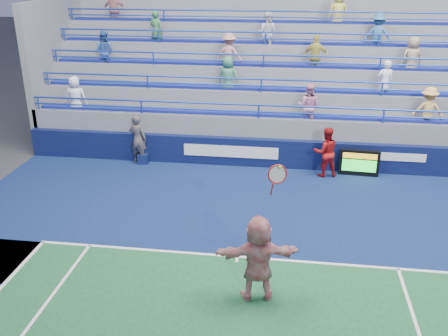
# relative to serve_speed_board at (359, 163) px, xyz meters

# --- Properties ---
(ground) EXTENTS (120.00, 120.00, 0.00)m
(ground) POSITION_rel_serve_speed_board_xyz_m (-3.74, -6.10, -0.49)
(ground) COLOR #333538
(sponsor_wall) EXTENTS (18.00, 0.32, 1.10)m
(sponsor_wall) POSITION_rel_serve_speed_board_xyz_m (-3.74, 0.40, 0.06)
(sponsor_wall) COLOR #0A103B
(sponsor_wall) RESTS_ON ground
(bleacher_stand) EXTENTS (18.00, 5.60, 6.13)m
(bleacher_stand) POSITION_rel_serve_speed_board_xyz_m (-3.74, 4.17, 1.05)
(bleacher_stand) COLOR slate
(bleacher_stand) RESTS_ON ground
(serve_speed_board) EXTENTS (1.42, 0.25, 0.98)m
(serve_speed_board) POSITION_rel_serve_speed_board_xyz_m (0.00, 0.00, 0.00)
(serve_speed_board) COLOR black
(serve_speed_board) RESTS_ON ground
(judge_chair) EXTENTS (0.44, 0.44, 0.71)m
(judge_chair) POSITION_rel_serve_speed_board_xyz_m (-8.14, 0.09, -0.27)
(judge_chair) COLOR #0D1943
(judge_chair) RESTS_ON ground
(tennis_player) EXTENTS (2.02, 0.98, 3.34)m
(tennis_player) POSITION_rel_serve_speed_board_xyz_m (-3.10, -7.71, 0.55)
(tennis_player) COLOR silver
(tennis_player) RESTS_ON ground
(line_judge) EXTENTS (0.80, 0.62, 1.94)m
(line_judge) POSITION_rel_serve_speed_board_xyz_m (-8.32, 0.15, 0.48)
(line_judge) COLOR #141837
(line_judge) RESTS_ON ground
(ball_girl) EXTENTS (1.03, 0.88, 1.84)m
(ball_girl) POSITION_rel_serve_speed_board_xyz_m (-1.24, -0.19, 0.43)
(ball_girl) COLOR #AA1315
(ball_girl) RESTS_ON ground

